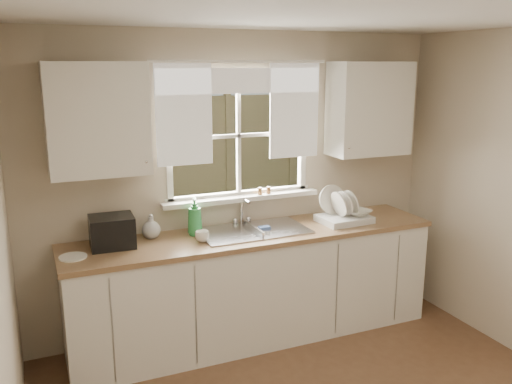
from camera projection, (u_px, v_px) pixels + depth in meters
name	position (u px, v px, depth m)	size (l,w,h in m)	color
room_walls	(390.00, 267.00, 2.72)	(3.62, 4.02, 2.50)	beige
ceiling	(397.00, 4.00, 2.49)	(3.60, 4.00, 0.02)	silver
window	(239.00, 156.00, 4.51)	(1.38, 0.16, 1.06)	white
curtains	(241.00, 102.00, 4.36)	(1.50, 0.03, 0.81)	white
base_cabinets	(255.00, 287.00, 4.47)	(3.00, 0.62, 0.87)	white
countertop	(255.00, 235.00, 4.37)	(3.04, 0.65, 0.04)	olive
upper_cabinet_left	(97.00, 119.00, 3.83)	(0.70, 0.33, 0.80)	white
upper_cabinet_right	(369.00, 109.00, 4.71)	(0.70, 0.33, 0.80)	white
wall_outlet	(330.00, 193.00, 4.93)	(0.08, 0.01, 0.12)	beige
sill_jars	(264.00, 191.00, 4.61)	(0.12, 0.04, 0.06)	brown
sink	(253.00, 240.00, 4.41)	(0.88, 0.52, 0.40)	#B7B7BC
dish_rack	(343.00, 214.00, 4.63)	(0.44, 0.34, 0.30)	silver
bowl	(358.00, 213.00, 4.63)	(0.20, 0.20, 0.05)	silver
soap_bottle_a	(195.00, 216.00, 4.26)	(0.12, 0.12, 0.31)	green
soap_bottle_b	(116.00, 232.00, 4.08)	(0.08, 0.08, 0.18)	#346FC5
soap_bottle_c	(151.00, 226.00, 4.20)	(0.14, 0.14, 0.19)	beige
saucer	(73.00, 257.00, 3.79)	(0.19, 0.19, 0.01)	white
cup	(202.00, 236.00, 4.12)	(0.11, 0.11, 0.08)	silver
black_appliance	(112.00, 231.00, 3.99)	(0.32, 0.27, 0.23)	black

